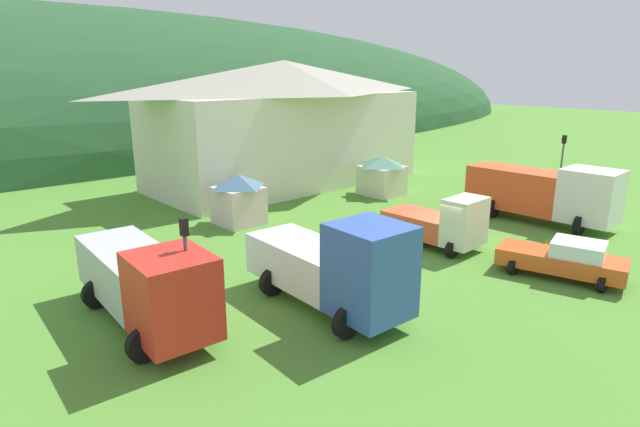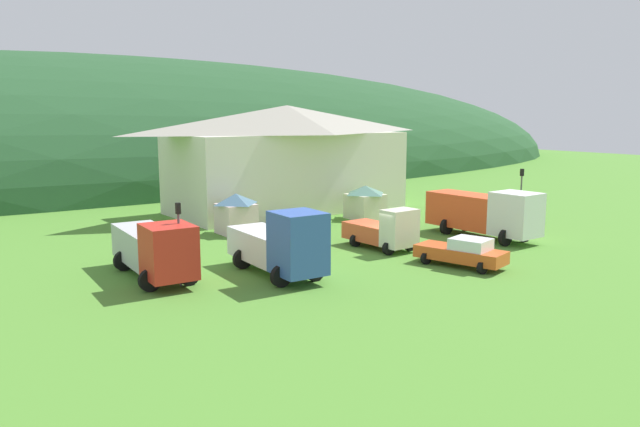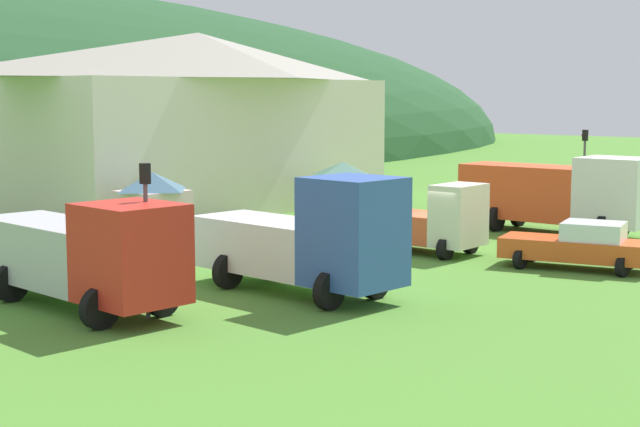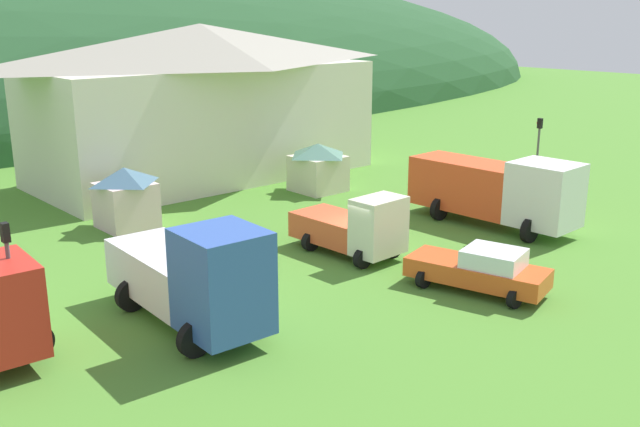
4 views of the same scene
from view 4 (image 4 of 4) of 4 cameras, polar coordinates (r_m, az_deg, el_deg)
The scene contains 12 objects.
ground_plane at distance 29.31m, azimuth 3.63°, elevation -3.58°, with size 200.00×200.00×0.00m, color #4C842D.
depot_building at distance 43.86m, azimuth -9.39°, elevation 9.03°, with size 21.48×9.82×9.14m.
play_shed_cream at distance 39.99m, azimuth -0.16°, elevation 3.79°, with size 2.72×2.79×2.71m.
play_shed_pink at distance 34.21m, azimuth -15.34°, elevation 1.30°, with size 2.53×2.51×2.88m.
box_truck_blue at distance 22.65m, azimuth -10.05°, elevation -5.02°, with size 3.31×7.29×3.67m.
light_truck_cream at distance 29.24m, azimuth 2.85°, elevation -1.09°, with size 2.74×5.01×2.70m.
heavy_rig_white at distance 34.13m, azimuth 14.10°, elevation 1.95°, with size 3.36×8.24×3.40m.
service_pickup_orange at distance 26.22m, azimuth 12.77°, elevation -4.41°, with size 3.11×5.32×1.66m.
traffic_light_west at distance 21.67m, azimuth -23.58°, elevation -4.81°, with size 0.20×0.32×4.19m.
traffic_light_east at distance 40.69m, azimuth 17.10°, elevation 5.03°, with size 0.20×0.32×4.25m.
traffic_cone_near_pickup at distance 29.57m, azimuth 8.86°, elevation -3.57°, with size 0.36×0.36×0.58m, color orange.
traffic_cone_mid_row at distance 30.69m, azimuth 13.07°, elevation -3.07°, with size 0.36×0.36×0.58m, color orange.
Camera 4 is at (-19.81, -19.31, 9.69)m, focal length 39.84 mm.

